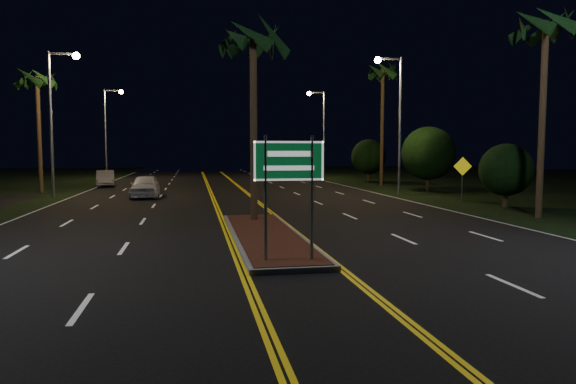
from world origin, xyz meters
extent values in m
plane|color=black|center=(0.00, 0.00, 0.00)|extent=(120.00, 120.00, 0.00)
cube|color=gray|center=(0.00, 7.00, 0.07)|extent=(2.25, 10.25, 0.15)
cube|color=#592819|center=(0.00, 7.00, 0.16)|extent=(2.00, 10.00, 0.02)
cylinder|color=gray|center=(-0.60, 2.80, 1.75)|extent=(0.08, 0.08, 3.20)
cylinder|color=gray|center=(0.60, 2.80, 1.75)|extent=(0.08, 0.08, 3.20)
cube|color=#07471E|center=(0.00, 2.80, 2.70)|extent=(1.80, 0.04, 1.00)
cube|color=white|center=(0.00, 2.77, 2.70)|extent=(1.80, 0.01, 1.00)
cylinder|color=gray|center=(-11.00, 24.00, 4.50)|extent=(0.18, 0.18, 9.00)
cube|color=gray|center=(-10.20, 24.00, 8.85)|extent=(1.60, 0.12, 0.12)
sphere|color=#F8C26F|center=(-9.40, 24.00, 8.75)|extent=(0.44, 0.44, 0.44)
cylinder|color=gray|center=(-11.00, 44.00, 4.50)|extent=(0.18, 0.18, 9.00)
cube|color=gray|center=(-10.20, 44.00, 8.85)|extent=(1.60, 0.12, 0.12)
sphere|color=#F8C26F|center=(-9.40, 44.00, 8.75)|extent=(0.44, 0.44, 0.44)
cylinder|color=gray|center=(11.00, 22.00, 4.50)|extent=(0.18, 0.18, 9.00)
cube|color=gray|center=(10.20, 22.00, 8.85)|extent=(1.60, 0.12, 0.12)
sphere|color=#F8C26F|center=(9.40, 22.00, 8.75)|extent=(0.44, 0.44, 0.44)
cylinder|color=gray|center=(11.00, 42.00, 4.50)|extent=(0.18, 0.18, 9.00)
cube|color=gray|center=(10.20, 42.00, 8.85)|extent=(1.60, 0.12, 0.12)
sphere|color=#F8C26F|center=(9.40, 42.00, 8.75)|extent=(0.44, 0.44, 0.44)
cylinder|color=#382819|center=(0.00, 10.50, 3.75)|extent=(0.28, 0.28, 7.50)
cylinder|color=#382819|center=(-12.80, 28.00, 4.00)|extent=(0.28, 0.28, 8.00)
cylinder|color=#382819|center=(12.50, 10.00, 4.25)|extent=(0.28, 0.28, 8.50)
cylinder|color=#382819|center=(12.80, 30.00, 4.75)|extent=(0.28, 0.28, 9.50)
cylinder|color=#382819|center=(13.50, 14.00, 0.45)|extent=(0.24, 0.24, 0.90)
sphere|color=black|center=(13.50, 14.00, 1.95)|extent=(2.70, 2.70, 2.70)
cylinder|color=#382819|center=(14.00, 24.00, 0.63)|extent=(0.24, 0.24, 1.26)
sphere|color=black|center=(14.00, 24.00, 2.73)|extent=(3.78, 3.78, 3.78)
cylinder|color=#382819|center=(13.80, 36.00, 0.54)|extent=(0.24, 0.24, 1.08)
sphere|color=black|center=(13.80, 36.00, 2.34)|extent=(3.24, 3.24, 3.24)
imported|color=white|center=(-5.38, 23.17, 0.83)|extent=(2.17, 5.00, 1.66)
imported|color=#A8A9B2|center=(-9.50, 34.03, 0.76)|extent=(2.59, 4.78, 1.51)
cylinder|color=gray|center=(13.00, 17.47, 1.11)|extent=(0.07, 0.07, 2.22)
cube|color=yellow|center=(13.00, 17.45, 2.02)|extent=(1.06, 0.19, 1.07)
camera|label=1|loc=(-2.38, -9.99, 2.98)|focal=32.00mm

